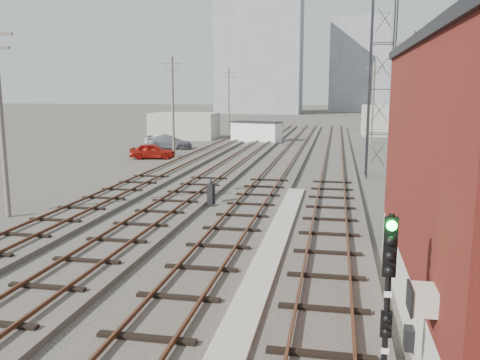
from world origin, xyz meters
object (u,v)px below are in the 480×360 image
(signal_mast, at_px, (387,298))
(car_silver, at_px, (164,141))
(car_red, at_px, (153,151))
(car_grey, at_px, (169,142))
(switch_stand, at_px, (211,193))
(site_trailer, at_px, (256,132))

(signal_mast, distance_m, car_silver, 46.53)
(car_red, xyz_separation_m, car_grey, (-1.07, 7.74, 0.00))
(car_grey, bearing_deg, signal_mast, -158.23)
(switch_stand, height_order, car_red, switch_stand)
(signal_mast, height_order, car_silver, signal_mast)
(switch_stand, bearing_deg, car_silver, 127.92)
(signal_mast, distance_m, site_trailer, 50.21)
(signal_mast, height_order, car_red, signal_mast)
(car_silver, bearing_deg, car_grey, -138.80)
(signal_mast, xyz_separation_m, site_trailer, (-10.21, 49.16, -0.93))
(signal_mast, distance_m, car_red, 37.10)
(signal_mast, xyz_separation_m, car_red, (-16.89, 33.00, -1.46))
(site_trailer, xyz_separation_m, car_red, (-6.68, -16.15, -0.54))
(site_trailer, height_order, car_red, site_trailer)
(car_red, relative_size, car_silver, 1.01)
(switch_stand, relative_size, site_trailer, 0.23)
(car_grey, bearing_deg, car_silver, 32.64)
(car_silver, distance_m, car_grey, 2.01)
(switch_stand, distance_m, car_silver, 29.08)
(car_red, bearing_deg, switch_stand, -160.88)
(signal_mast, relative_size, switch_stand, 2.64)
(signal_mast, bearing_deg, car_red, 117.11)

